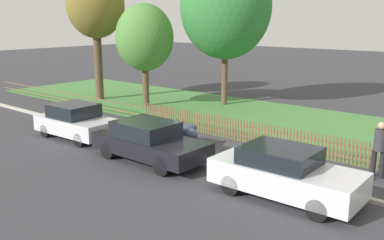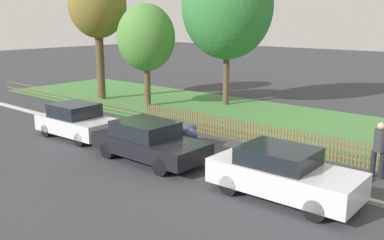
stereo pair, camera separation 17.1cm
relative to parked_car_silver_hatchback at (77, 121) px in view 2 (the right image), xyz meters
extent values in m
plane|color=#38383D|center=(5.73, 1.15, -0.72)|extent=(120.00, 120.00, 0.00)
cube|color=#B2ADA3|center=(5.73, 1.25, -0.66)|extent=(40.44, 0.20, 0.12)
cube|color=#477F3D|center=(5.73, 8.32, -0.72)|extent=(40.44, 8.50, 0.01)
cube|color=brown|center=(5.73, 4.09, -0.46)|extent=(40.44, 0.03, 0.05)
cube|color=brown|center=(5.73, 4.09, -0.05)|extent=(40.44, 0.03, 0.05)
cube|color=brown|center=(0.12, 4.07, -0.26)|extent=(0.06, 0.03, 0.93)
cube|color=brown|center=(0.26, 4.07, -0.26)|extent=(0.06, 0.03, 0.93)
cube|color=brown|center=(0.40, 4.07, -0.26)|extent=(0.06, 0.03, 0.93)
cube|color=brown|center=(0.55, 4.07, -0.26)|extent=(0.06, 0.03, 0.93)
cube|color=brown|center=(0.69, 4.07, -0.26)|extent=(0.06, 0.03, 0.93)
cube|color=brown|center=(0.83, 4.07, -0.26)|extent=(0.06, 0.03, 0.93)
cube|color=brown|center=(0.97, 4.07, -0.26)|extent=(0.06, 0.03, 0.93)
cube|color=brown|center=(1.11, 4.07, -0.26)|extent=(0.06, 0.03, 0.93)
cube|color=brown|center=(1.26, 4.07, -0.26)|extent=(0.06, 0.03, 0.93)
cube|color=brown|center=(1.40, 4.07, -0.26)|extent=(0.06, 0.03, 0.93)
cube|color=brown|center=(1.54, 4.07, -0.26)|extent=(0.06, 0.03, 0.93)
cube|color=brown|center=(1.68, 4.07, -0.26)|extent=(0.06, 0.03, 0.93)
cube|color=brown|center=(1.82, 4.07, -0.26)|extent=(0.06, 0.03, 0.93)
cube|color=brown|center=(1.97, 4.07, -0.26)|extent=(0.06, 0.03, 0.93)
cube|color=brown|center=(2.11, 4.07, -0.26)|extent=(0.06, 0.03, 0.93)
cube|color=brown|center=(2.25, 4.07, -0.26)|extent=(0.06, 0.03, 0.93)
cube|color=brown|center=(2.39, 4.07, -0.26)|extent=(0.06, 0.03, 0.93)
cube|color=brown|center=(2.53, 4.07, -0.26)|extent=(0.06, 0.03, 0.93)
cube|color=brown|center=(2.68, 4.07, -0.26)|extent=(0.06, 0.03, 0.93)
cube|color=brown|center=(2.82, 4.07, -0.26)|extent=(0.06, 0.03, 0.93)
cube|color=brown|center=(2.96, 4.07, -0.26)|extent=(0.06, 0.03, 0.93)
cube|color=brown|center=(3.10, 4.07, -0.26)|extent=(0.06, 0.03, 0.93)
cube|color=brown|center=(3.25, 4.07, -0.26)|extent=(0.06, 0.03, 0.93)
cube|color=brown|center=(3.39, 4.07, -0.26)|extent=(0.06, 0.03, 0.93)
cube|color=brown|center=(3.53, 4.07, -0.26)|extent=(0.06, 0.03, 0.93)
cube|color=brown|center=(3.67, 4.07, -0.26)|extent=(0.06, 0.03, 0.93)
cube|color=brown|center=(3.81, 4.07, -0.26)|extent=(0.06, 0.03, 0.93)
cube|color=brown|center=(3.96, 4.07, -0.26)|extent=(0.06, 0.03, 0.93)
cube|color=brown|center=(4.10, 4.07, -0.26)|extent=(0.06, 0.03, 0.93)
cube|color=brown|center=(4.24, 4.07, -0.26)|extent=(0.06, 0.03, 0.93)
cube|color=brown|center=(4.38, 4.07, -0.26)|extent=(0.06, 0.03, 0.93)
cube|color=brown|center=(4.52, 4.07, -0.26)|extent=(0.06, 0.03, 0.93)
cube|color=brown|center=(4.67, 4.07, -0.26)|extent=(0.06, 0.03, 0.93)
cube|color=brown|center=(4.81, 4.07, -0.26)|extent=(0.06, 0.03, 0.93)
cube|color=brown|center=(4.95, 4.07, -0.26)|extent=(0.06, 0.03, 0.93)
cube|color=brown|center=(5.09, 4.07, -0.26)|extent=(0.06, 0.03, 0.93)
cube|color=brown|center=(5.23, 4.07, -0.26)|extent=(0.06, 0.03, 0.93)
cube|color=brown|center=(5.38, 4.07, -0.26)|extent=(0.06, 0.03, 0.93)
cube|color=brown|center=(5.52, 4.07, -0.26)|extent=(0.06, 0.03, 0.93)
cube|color=brown|center=(5.66, 4.07, -0.26)|extent=(0.06, 0.03, 0.93)
cube|color=brown|center=(5.80, 4.07, -0.26)|extent=(0.06, 0.03, 0.93)
cube|color=brown|center=(5.94, 4.07, -0.26)|extent=(0.06, 0.03, 0.93)
cube|color=brown|center=(6.09, 4.07, -0.26)|extent=(0.06, 0.03, 0.93)
cube|color=brown|center=(6.23, 4.07, -0.26)|extent=(0.06, 0.03, 0.93)
cube|color=brown|center=(6.37, 4.07, -0.26)|extent=(0.06, 0.03, 0.93)
cube|color=brown|center=(6.51, 4.07, -0.26)|extent=(0.06, 0.03, 0.93)
cube|color=brown|center=(6.65, 4.07, -0.26)|extent=(0.06, 0.03, 0.93)
cube|color=brown|center=(6.80, 4.07, -0.26)|extent=(0.06, 0.03, 0.93)
cube|color=brown|center=(6.94, 4.07, -0.26)|extent=(0.06, 0.03, 0.93)
cube|color=brown|center=(7.08, 4.07, -0.26)|extent=(0.06, 0.03, 0.93)
cube|color=brown|center=(7.22, 4.07, -0.26)|extent=(0.06, 0.03, 0.93)
cube|color=brown|center=(7.36, 4.07, -0.26)|extent=(0.06, 0.03, 0.93)
cube|color=brown|center=(7.51, 4.07, -0.26)|extent=(0.06, 0.03, 0.93)
cube|color=brown|center=(7.65, 4.07, -0.26)|extent=(0.06, 0.03, 0.93)
cube|color=brown|center=(7.79, 4.07, -0.26)|extent=(0.06, 0.03, 0.93)
cube|color=brown|center=(7.93, 4.07, -0.26)|extent=(0.06, 0.03, 0.93)
cube|color=brown|center=(8.07, 4.07, -0.26)|extent=(0.06, 0.03, 0.93)
cube|color=brown|center=(8.22, 4.07, -0.26)|extent=(0.06, 0.03, 0.93)
cube|color=brown|center=(8.36, 4.07, -0.26)|extent=(0.06, 0.03, 0.93)
cube|color=brown|center=(8.50, 4.07, -0.26)|extent=(0.06, 0.03, 0.93)
cube|color=brown|center=(8.64, 4.07, -0.26)|extent=(0.06, 0.03, 0.93)
cube|color=brown|center=(8.78, 4.07, -0.26)|extent=(0.06, 0.03, 0.93)
cube|color=brown|center=(8.93, 4.07, -0.26)|extent=(0.06, 0.03, 0.93)
cube|color=brown|center=(9.07, 4.07, -0.26)|extent=(0.06, 0.03, 0.93)
cube|color=brown|center=(9.21, 4.07, -0.26)|extent=(0.06, 0.03, 0.93)
cube|color=brown|center=(9.35, 4.07, -0.26)|extent=(0.06, 0.03, 0.93)
cube|color=brown|center=(9.49, 4.07, -0.26)|extent=(0.06, 0.03, 0.93)
cube|color=brown|center=(9.64, 4.07, -0.26)|extent=(0.06, 0.03, 0.93)
cube|color=brown|center=(9.78, 4.07, -0.26)|extent=(0.06, 0.03, 0.93)
cube|color=brown|center=(9.92, 4.07, -0.26)|extent=(0.06, 0.03, 0.93)
cube|color=brown|center=(10.06, 4.07, -0.26)|extent=(0.06, 0.03, 0.93)
cube|color=brown|center=(10.21, 4.07, -0.26)|extent=(0.06, 0.03, 0.93)
cube|color=brown|center=(10.35, 4.07, -0.26)|extent=(0.06, 0.03, 0.93)
cube|color=brown|center=(10.49, 4.07, -0.26)|extent=(0.06, 0.03, 0.93)
cube|color=brown|center=(10.63, 4.07, -0.26)|extent=(0.06, 0.03, 0.93)
cube|color=brown|center=(10.77, 4.07, -0.26)|extent=(0.06, 0.03, 0.93)
cube|color=brown|center=(10.92, 4.07, -0.26)|extent=(0.06, 0.03, 0.93)
cube|color=brown|center=(11.06, 4.07, -0.26)|extent=(0.06, 0.03, 0.93)
cube|color=brown|center=(11.20, 4.07, -0.26)|extent=(0.06, 0.03, 0.93)
cube|color=brown|center=(11.34, 4.07, -0.26)|extent=(0.06, 0.03, 0.93)
cube|color=silver|center=(0.05, 0.00, -0.15)|extent=(3.84, 1.97, 0.66)
cube|color=black|center=(-0.14, -0.01, 0.46)|extent=(1.87, 1.71, 0.57)
cylinder|color=black|center=(1.18, 0.89, -0.44)|extent=(0.57, 0.16, 0.56)
cylinder|color=black|center=(1.25, -0.79, -0.44)|extent=(0.57, 0.16, 0.56)
cylinder|color=black|center=(-1.15, 0.80, -0.44)|extent=(0.57, 0.16, 0.56)
cylinder|color=black|center=(-1.08, -0.89, -0.44)|extent=(0.57, 0.16, 0.56)
cube|color=black|center=(4.72, -0.18, -0.14)|extent=(4.46, 1.90, 0.60)
cube|color=black|center=(4.50, -0.17, 0.44)|extent=(2.15, 1.70, 0.56)
cylinder|color=black|center=(6.11, 0.68, -0.39)|extent=(0.67, 0.14, 0.67)
cylinder|color=black|center=(6.09, -1.05, -0.39)|extent=(0.67, 0.14, 0.67)
cylinder|color=black|center=(3.35, 0.70, -0.39)|extent=(0.67, 0.14, 0.67)
cylinder|color=black|center=(3.34, -1.03, -0.39)|extent=(0.67, 0.14, 0.67)
cube|color=silver|center=(10.04, 0.00, -0.11)|extent=(4.31, 1.92, 0.73)
cube|color=black|center=(9.83, 0.00, 0.50)|extent=(2.08, 1.70, 0.49)
cylinder|color=black|center=(11.36, 0.88, -0.42)|extent=(0.60, 0.15, 0.60)
cylinder|color=black|center=(11.38, -0.83, -0.42)|extent=(0.60, 0.15, 0.60)
cylinder|color=black|center=(8.70, 0.84, -0.42)|extent=(0.60, 0.15, 0.60)
cylinder|color=black|center=(8.73, -0.87, -0.42)|extent=(0.60, 0.15, 0.60)
cylinder|color=black|center=(5.04, 1.82, -0.45)|extent=(0.56, 0.15, 0.56)
cylinder|color=black|center=(3.73, 1.95, -0.45)|extent=(0.56, 0.15, 0.56)
ellipsoid|color=#2D3851|center=(4.39, 1.88, -0.12)|extent=(1.81, 0.87, 0.77)
ellipsoid|color=#2D3851|center=(4.80, 1.84, 0.09)|extent=(0.49, 0.93, 0.36)
cylinder|color=brown|center=(-6.61, 6.44, 1.67)|extent=(0.51, 0.51, 4.78)
ellipsoid|color=olive|center=(-6.61, 6.44, 5.18)|extent=(3.57, 3.57, 4.10)
cylinder|color=brown|center=(-2.76, 6.84, 0.75)|extent=(0.38, 0.38, 2.94)
ellipsoid|color=#4C8438|center=(-2.76, 6.84, 3.28)|extent=(3.34, 3.34, 3.85)
cylinder|color=brown|center=(0.56, 10.16, 1.32)|extent=(0.36, 0.36, 4.08)
ellipsoid|color=#337A38|center=(0.56, 10.16, 5.03)|extent=(5.29, 5.29, 6.08)
cylinder|color=black|center=(11.43, 3.38, -0.27)|extent=(0.17, 0.17, 0.90)
cylinder|color=black|center=(11.69, 3.42, -0.27)|extent=(0.17, 0.17, 0.90)
cylinder|color=#333338|center=(11.56, 3.40, 0.53)|extent=(0.42, 0.42, 0.71)
sphere|color=tan|center=(11.56, 3.40, 1.01)|extent=(0.24, 0.24, 0.24)
camera|label=1|loc=(15.39, -10.57, 4.31)|focal=40.00mm
camera|label=2|loc=(15.52, -10.46, 4.31)|focal=40.00mm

